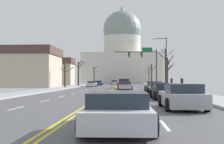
% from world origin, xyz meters
% --- Properties ---
extents(ground, '(20.00, 180.00, 0.20)m').
position_xyz_m(ground, '(0.00, -0.00, 0.02)').
color(ground, '#4D4D52').
extents(signal_gantry, '(7.91, 0.41, 7.28)m').
position_xyz_m(signal_gantry, '(5.45, 15.01, 5.31)').
color(signal_gantry, '#28282D').
rests_on(signal_gantry, ground).
extents(street_lamp_right, '(2.12, 0.24, 7.80)m').
position_xyz_m(street_lamp_right, '(7.93, 5.77, 4.75)').
color(street_lamp_right, '#333338').
rests_on(street_lamp_right, ground).
extents(capitol_building, '(30.89, 20.07, 31.78)m').
position_xyz_m(capitol_building, '(0.00, 78.56, 11.71)').
color(capitol_building, beige).
rests_on(capitol_building, ground).
extents(pickup_truck_near_00, '(2.29, 5.74, 1.60)m').
position_xyz_m(pickup_truck_near_00, '(1.65, 11.07, 0.72)').
color(pickup_truck_near_00, maroon).
rests_on(pickup_truck_near_00, ground).
extents(sedan_near_01, '(2.11, 4.36, 1.21)m').
position_xyz_m(sedan_near_01, '(1.97, 3.79, 0.56)').
color(sedan_near_01, '#9EA3A8').
rests_on(sedan_near_01, ground).
extents(sedan_near_02, '(2.08, 4.59, 1.27)m').
position_xyz_m(sedan_near_02, '(5.44, -3.43, 0.59)').
color(sedan_near_02, '#1E7247').
rests_on(sedan_near_02, ground).
extents(sedan_near_03, '(2.04, 4.51, 1.23)m').
position_xyz_m(sedan_near_03, '(5.27, -9.98, 0.58)').
color(sedan_near_03, '#9EA3A8').
rests_on(sedan_near_03, ground).
extents(sedan_near_04, '(2.00, 4.46, 1.23)m').
position_xyz_m(sedan_near_04, '(5.10, -16.46, 0.59)').
color(sedan_near_04, black).
rests_on(sedan_near_04, ground).
extents(sedan_near_05, '(2.08, 4.33, 1.28)m').
position_xyz_m(sedan_near_05, '(5.05, -23.96, 0.60)').
color(sedan_near_05, '#9EA3A8').
rests_on(sedan_near_05, ground).
extents(sedan_near_06, '(2.17, 4.44, 1.13)m').
position_xyz_m(sedan_near_06, '(2.00, -30.09, 0.54)').
color(sedan_near_06, silver).
rests_on(sedan_near_06, ground).
extents(sedan_oncoming_00, '(2.12, 4.65, 1.14)m').
position_xyz_m(sedan_oncoming_00, '(-5.06, 20.08, 0.54)').
color(sedan_oncoming_00, silver).
rests_on(sedan_oncoming_00, ground).
extents(sedan_oncoming_01, '(2.12, 4.56, 1.19)m').
position_xyz_m(sedan_oncoming_01, '(-4.99, 32.01, 0.57)').
color(sedan_oncoming_01, navy).
rests_on(sedan_oncoming_01, ground).
extents(sedan_oncoming_02, '(2.13, 4.43, 1.24)m').
position_xyz_m(sedan_oncoming_02, '(-1.59, 45.23, 0.58)').
color(sedan_oncoming_02, '#9EA3A8').
rests_on(sedan_oncoming_02, ground).
extents(flank_building_00, '(10.56, 10.12, 7.41)m').
position_xyz_m(flank_building_00, '(-16.13, 14.25, 3.75)').
color(flank_building_00, '#B2A38E').
rests_on(flank_building_00, ground).
extents(flank_building_01, '(9.22, 6.28, 7.02)m').
position_xyz_m(flank_building_01, '(-16.46, 35.76, 3.56)').
color(flank_building_01, '#B2A38E').
rests_on(flank_building_01, ground).
extents(bare_tree_00, '(1.42, 1.98, 4.74)m').
position_xyz_m(bare_tree_00, '(7.93, 2.55, 2.64)').
color(bare_tree_00, '#423328').
rests_on(bare_tree_00, ground).
extents(bare_tree_01, '(1.62, 2.23, 5.50)m').
position_xyz_m(bare_tree_01, '(-8.25, 51.50, 3.00)').
color(bare_tree_01, '#423328').
rests_on(bare_tree_01, ground).
extents(bare_tree_02, '(2.44, 2.85, 6.67)m').
position_xyz_m(bare_tree_02, '(8.21, 6.66, 3.36)').
color(bare_tree_02, '#423328').
rests_on(bare_tree_02, ground).
extents(bare_tree_03, '(3.01, 2.22, 5.43)m').
position_xyz_m(bare_tree_03, '(-8.25, 22.60, 2.93)').
color(bare_tree_03, '#423328').
rests_on(bare_tree_03, ground).
extents(bare_tree_04, '(2.23, 2.75, 5.27)m').
position_xyz_m(bare_tree_04, '(8.32, 34.97, 2.89)').
color(bare_tree_04, '#4C3D2D').
rests_on(bare_tree_04, ground).
extents(bare_tree_05, '(2.57, 0.92, 4.86)m').
position_xyz_m(bare_tree_05, '(-8.74, 11.50, 2.40)').
color(bare_tree_05, '#423328').
rests_on(bare_tree_05, ground).
extents(bare_tree_06, '(2.45, 1.92, 4.86)m').
position_xyz_m(bare_tree_06, '(8.35, 45.03, 2.62)').
color(bare_tree_06, '#4C3D2D').
rests_on(bare_tree_06, ground).
extents(pedestrian_00, '(0.35, 0.34, 1.67)m').
position_xyz_m(pedestrian_00, '(9.20, -1.47, 1.07)').
color(pedestrian_00, black).
rests_on(pedestrian_00, ground).
extents(pedestrian_01, '(0.35, 0.34, 1.68)m').
position_xyz_m(pedestrian_01, '(8.68, 3.80, 1.07)').
color(pedestrian_01, black).
rests_on(pedestrian_01, ground).
extents(bicycle_parked, '(0.12, 1.77, 0.85)m').
position_xyz_m(bicycle_parked, '(8.08, -0.82, 0.49)').
color(bicycle_parked, black).
rests_on(bicycle_parked, ground).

